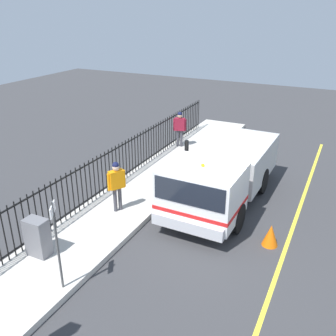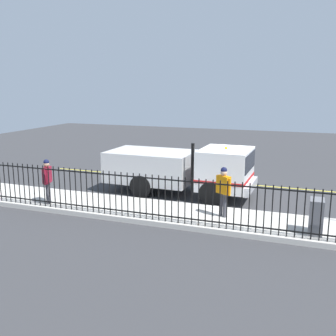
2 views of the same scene
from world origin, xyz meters
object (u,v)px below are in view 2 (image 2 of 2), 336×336
at_px(work_truck, 187,167).
at_px(pedestrian_distant, 47,177).
at_px(worker_standing, 223,187).
at_px(utility_cabinet, 316,217).
at_px(traffic_cone, 235,179).

height_order(work_truck, pedestrian_distant, work_truck).
bearing_deg(worker_standing, utility_cabinet, -160.47).
bearing_deg(pedestrian_distant, utility_cabinet, 72.90).
xyz_separation_m(work_truck, worker_standing, (2.84, 2.22, 0.04)).
height_order(work_truck, worker_standing, work_truck).
xyz_separation_m(pedestrian_distant, traffic_cone, (-5.81, 6.19, -0.90)).
xyz_separation_m(work_truck, utility_cabinet, (3.43, 5.26, -0.49)).
relative_size(worker_standing, pedestrian_distant, 1.02).
relative_size(work_truck, worker_standing, 3.65).
height_order(work_truck, utility_cabinet, work_truck).
bearing_deg(work_truck, traffic_cone, 143.19).
height_order(pedestrian_distant, utility_cabinet, pedestrian_distant).
xyz_separation_m(worker_standing, traffic_cone, (-5.02, -0.51, -0.92)).
bearing_deg(work_truck, utility_cabinet, 58.02).
bearing_deg(utility_cabinet, work_truck, -123.15).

